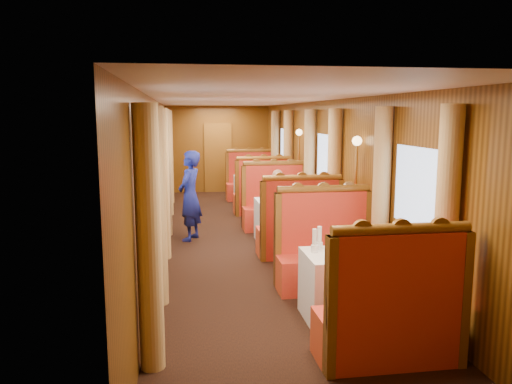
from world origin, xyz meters
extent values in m
cube|color=brown|center=(0.00, 5.97, 1.00)|extent=(0.80, 0.04, 2.00)
cube|color=white|center=(0.75, -3.50, 0.38)|extent=(1.05, 0.72, 0.75)
cube|color=#B4141C|center=(0.75, -4.45, 0.23)|extent=(1.30, 0.55, 0.45)
cube|color=#B4141C|center=(0.75, -4.67, 0.85)|extent=(1.30, 0.12, 0.80)
cylinder|color=brown|center=(0.75, -4.67, 1.29)|extent=(1.23, 0.10, 0.10)
cube|color=#B4141C|center=(0.75, -2.55, 0.23)|extent=(1.30, 0.55, 0.45)
cube|color=#B4141C|center=(0.75, -2.33, 0.85)|extent=(1.30, 0.12, 0.80)
cylinder|color=brown|center=(0.75, -2.33, 1.29)|extent=(1.23, 0.10, 0.10)
cube|color=white|center=(0.75, 0.00, 0.38)|extent=(1.05, 0.72, 0.75)
cube|color=#B4141C|center=(0.75, -0.95, 0.23)|extent=(1.30, 0.55, 0.45)
cube|color=#B4141C|center=(0.75, -1.17, 0.85)|extent=(1.30, 0.12, 0.80)
cylinder|color=brown|center=(0.75, -1.17, 1.29)|extent=(1.23, 0.10, 0.10)
cube|color=#B4141C|center=(0.75, 0.95, 0.23)|extent=(1.30, 0.55, 0.45)
cube|color=#B4141C|center=(0.75, 1.17, 0.85)|extent=(1.30, 0.12, 0.80)
cylinder|color=brown|center=(0.75, 1.17, 1.29)|extent=(1.23, 0.10, 0.10)
cube|color=white|center=(0.75, 3.50, 0.38)|extent=(1.05, 0.72, 0.75)
cube|color=#B4141C|center=(0.75, 2.55, 0.23)|extent=(1.30, 0.55, 0.45)
cube|color=#B4141C|center=(0.75, 2.33, 0.85)|extent=(1.30, 0.12, 0.80)
cylinder|color=brown|center=(0.75, 2.33, 1.29)|extent=(1.23, 0.10, 0.10)
cube|color=#B4141C|center=(0.75, 4.45, 0.23)|extent=(1.30, 0.55, 0.45)
cube|color=#B4141C|center=(0.75, 4.67, 0.85)|extent=(1.30, 0.12, 0.80)
cylinder|color=brown|center=(0.75, 4.67, 1.29)|extent=(1.23, 0.10, 0.10)
cube|color=silver|center=(0.66, -3.55, 0.76)|extent=(0.41, 0.36, 0.01)
cylinder|color=white|center=(1.03, -3.62, 0.76)|extent=(0.22, 0.22, 0.01)
cylinder|color=white|center=(0.34, -3.41, 0.79)|extent=(0.08, 0.08, 0.08)
cylinder|color=white|center=(0.34, -3.41, 0.92)|extent=(0.05, 0.05, 0.18)
cylinder|color=white|center=(0.43, -3.29, 0.79)|extent=(0.08, 0.08, 0.08)
cylinder|color=white|center=(0.43, -3.29, 0.92)|extent=(0.05, 0.05, 0.18)
cylinder|color=silver|center=(0.74, 0.00, 0.82)|extent=(0.06, 0.06, 0.14)
cylinder|color=silver|center=(0.75, 3.50, 0.82)|extent=(0.06, 0.06, 0.14)
cylinder|color=tan|center=(-1.38, -4.28, 1.18)|extent=(0.22, 0.22, 2.35)
cylinder|color=tan|center=(-1.38, -2.72, 1.18)|extent=(0.22, 0.22, 2.35)
cylinder|color=tan|center=(1.38, -4.28, 1.18)|extent=(0.22, 0.22, 2.35)
cylinder|color=tan|center=(1.38, -2.72, 1.18)|extent=(0.22, 0.22, 2.35)
cylinder|color=tan|center=(-1.38, -0.78, 1.18)|extent=(0.22, 0.22, 2.35)
cylinder|color=tan|center=(-1.38, 0.78, 1.18)|extent=(0.22, 0.22, 2.35)
cylinder|color=tan|center=(1.38, -0.78, 1.18)|extent=(0.22, 0.22, 2.35)
cylinder|color=tan|center=(1.38, 0.78, 1.18)|extent=(0.22, 0.22, 2.35)
cylinder|color=tan|center=(-1.38, 2.72, 1.18)|extent=(0.22, 0.22, 2.35)
cylinder|color=tan|center=(-1.38, 4.28, 1.18)|extent=(0.22, 0.22, 2.35)
cylinder|color=tan|center=(1.38, 2.72, 1.18)|extent=(0.22, 0.22, 2.35)
cylinder|color=tan|center=(1.38, 4.28, 1.18)|extent=(0.22, 0.22, 2.35)
cylinder|color=#BF8C3F|center=(-1.40, -1.75, 0.93)|extent=(0.04, 0.04, 1.85)
sphere|color=#FFD18C|center=(-1.40, -1.75, 1.88)|extent=(0.14, 0.14, 0.14)
cylinder|color=#BF8C3F|center=(1.40, -1.75, 0.93)|extent=(0.04, 0.04, 1.85)
sphere|color=#FFD18C|center=(1.40, -1.75, 1.88)|extent=(0.14, 0.14, 0.14)
cylinder|color=#BF8C3F|center=(-1.40, 1.75, 0.93)|extent=(0.04, 0.04, 1.85)
sphere|color=#FFD18C|center=(-1.40, 1.75, 1.88)|extent=(0.14, 0.14, 0.14)
cylinder|color=#BF8C3F|center=(1.40, 1.75, 0.93)|extent=(0.04, 0.04, 1.85)
sphere|color=#FFD18C|center=(1.40, 1.75, 1.88)|extent=(0.14, 0.14, 0.14)
imported|color=navy|center=(-0.94, 0.33, 0.81)|extent=(0.59, 0.70, 1.62)
cube|color=beige|center=(0.75, 0.76, 0.75)|extent=(0.40, 0.24, 0.55)
sphere|color=tan|center=(0.75, 0.76, 1.11)|extent=(0.20, 0.20, 0.20)
cube|color=beige|center=(0.75, 0.59, 0.52)|extent=(0.36, 0.30, 0.14)
camera|label=1|loc=(-1.10, -8.57, 2.25)|focal=35.00mm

